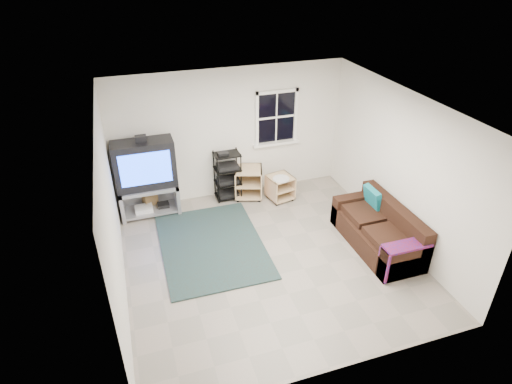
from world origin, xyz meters
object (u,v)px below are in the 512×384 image
object	(u,v)px
tv_unit	(146,172)
sofa	(379,231)
side_table_right	(279,186)
side_table_left	(249,181)
av_rack	(228,178)

from	to	relation	value
tv_unit	sofa	distance (m)	4.30
tv_unit	sofa	xyz separation A→B (m)	(3.61, -2.27, -0.59)
side_table_right	sofa	world-z (taller)	sofa
side_table_left	side_table_right	xyz separation A→B (m)	(0.55, -0.32, -0.04)
side_table_right	tv_unit	bearing A→B (deg)	173.93
side_table_left	sofa	size ratio (longest dim) A/B	0.37
side_table_left	side_table_right	world-z (taller)	side_table_left
tv_unit	side_table_right	size ratio (longest dim) A/B	2.94
tv_unit	av_rack	distance (m)	1.63
tv_unit	av_rack	bearing A→B (deg)	3.26
tv_unit	av_rack	xyz separation A→B (m)	(1.57, 0.09, -0.44)
av_rack	sofa	xyz separation A→B (m)	(2.03, -2.36, -0.15)
side_table_right	sofa	distance (m)	2.26
sofa	side_table_left	bearing A→B (deg)	124.79
tv_unit	side_table_right	world-z (taller)	tv_unit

